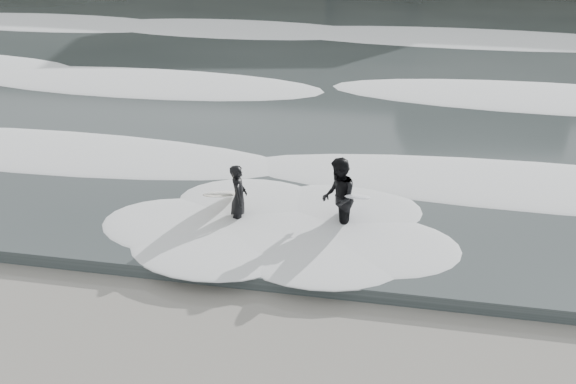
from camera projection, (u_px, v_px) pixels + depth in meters
name	position (u px, v px, depth m)	size (l,w,h in m)	color
sea	(354.00, 22.00, 35.48)	(90.00, 52.00, 0.30)	#353D3E
foam_near	(286.00, 154.00, 17.68)	(60.00, 3.20, 0.20)	white
foam_mid	(321.00, 83.00, 23.86)	(60.00, 4.00, 0.24)	white
foam_far	(346.00, 32.00, 31.81)	(60.00, 4.80, 0.30)	white
surfer_left	(235.00, 197.00, 14.40)	(0.98, 1.96, 1.58)	black
surfer_right	(340.00, 198.00, 14.04)	(1.13, 1.98, 1.84)	black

